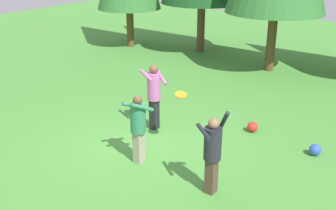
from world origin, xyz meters
name	(u,v)px	position (x,y,z in m)	size (l,w,h in m)	color
ground_plane	(142,147)	(0.00, 0.00, 0.00)	(40.00, 40.00, 0.00)	#478C38
person_thrower	(212,149)	(2.32, -0.73, 0.95)	(0.66, 0.66, 1.76)	#4C382D
person_catcher	(154,91)	(-0.37, 1.01, 1.04)	(0.74, 0.69, 1.75)	black
person_bystander	(138,124)	(0.40, -0.60, 0.94)	(0.65, 0.68, 1.59)	gray
frisbee	(181,95)	(0.84, 0.42, 1.39)	(0.38, 0.38, 0.10)	orange
ball_blue	(315,150)	(3.55, 1.97, 0.14)	(0.28, 0.28, 0.28)	blue
ball_red	(253,127)	(1.84, 2.32, 0.14)	(0.28, 0.28, 0.28)	red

